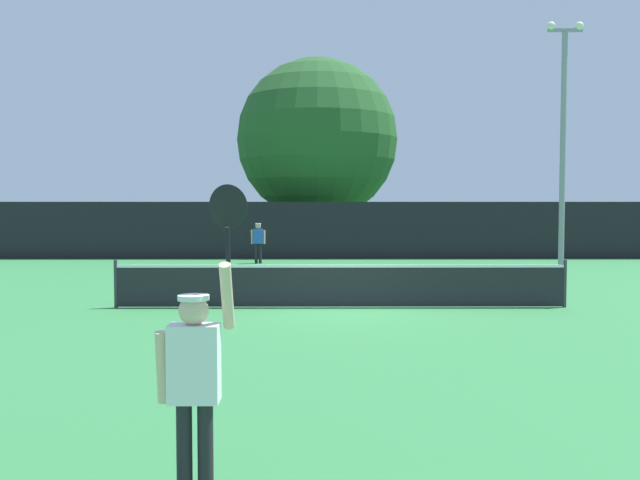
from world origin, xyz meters
TOP-DOWN VIEW (x-y plane):
  - ground_plane at (0.00, 0.00)m, footprint 120.00×120.00m
  - tennis_net at (0.00, 0.00)m, footprint 10.15×0.08m
  - perimeter_fence at (0.00, 14.02)m, footprint 34.84×0.12m
  - player_serving at (-1.45, -9.99)m, footprint 0.67×0.39m
  - player_receiving at (-2.85, 11.62)m, footprint 0.57×0.23m
  - tennis_ball at (-2.98, 1.03)m, footprint 0.07×0.07m
  - light_pole at (7.37, 6.66)m, footprint 1.18×0.28m
  - large_tree at (-0.51, 18.56)m, footprint 7.96×7.96m
  - parked_car_near at (-3.23, 21.53)m, footprint 2.25×4.35m

SIDE VIEW (x-z plane):
  - ground_plane at x=0.00m, z-range 0.00..0.00m
  - tennis_ball at x=-2.98m, z-range 0.00..0.07m
  - tennis_net at x=0.00m, z-range -0.02..1.05m
  - parked_car_near at x=-3.23m, z-range -0.07..1.62m
  - player_receiving at x=-2.85m, z-range 0.17..1.77m
  - player_serving at x=-1.45m, z-range -0.16..2.29m
  - perimeter_fence at x=0.00m, z-range 0.00..2.46m
  - light_pole at x=7.37m, z-range 0.56..8.69m
  - large_tree at x=-0.51m, z-range 0.79..10.33m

